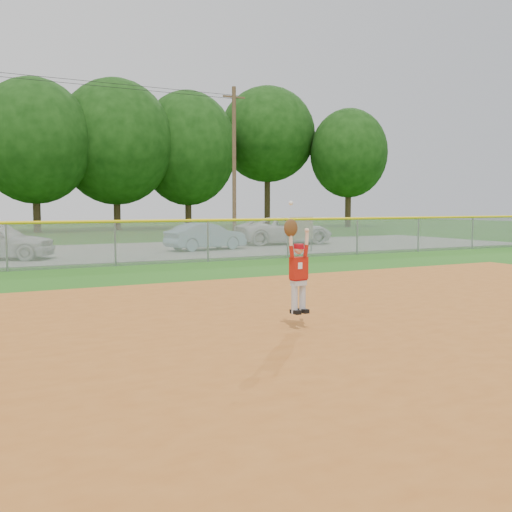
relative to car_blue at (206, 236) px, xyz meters
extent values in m
plane|color=#215814|center=(-5.24, -14.86, -0.64)|extent=(120.00, 120.00, 0.00)
cube|color=#A5571D|center=(-5.24, -17.86, -0.62)|extent=(24.00, 16.00, 0.04)
cube|color=gray|center=(-5.24, 1.14, -0.62)|extent=(44.00, 10.00, 0.03)
imported|color=#7DA5BB|center=(0.00, 0.00, 0.00)|extent=(3.88, 1.96, 1.22)
imported|color=white|center=(5.13, 1.78, 0.09)|extent=(5.27, 2.85, 1.40)
cylinder|color=gray|center=(2.40, -3.48, -0.06)|extent=(0.06, 0.06, 1.16)
cylinder|color=gray|center=(3.81, -2.85, -0.06)|extent=(0.06, 0.06, 1.16)
cube|color=beige|center=(3.10, -3.16, 0.42)|extent=(1.61, 0.75, 0.97)
cube|color=gray|center=(-5.24, -4.86, 0.11)|extent=(40.00, 0.03, 1.50)
cylinder|color=yellow|center=(-5.24, -4.86, 0.86)|extent=(40.00, 0.10, 0.10)
cylinder|color=gray|center=(-8.57, -4.86, 0.11)|extent=(0.06, 0.06, 1.50)
cylinder|color=gray|center=(-5.24, -4.86, 0.11)|extent=(0.06, 0.06, 1.50)
cylinder|color=gray|center=(-1.90, -4.86, 0.11)|extent=(0.06, 0.06, 1.50)
cylinder|color=gray|center=(1.43, -4.86, 0.11)|extent=(0.06, 0.06, 1.50)
cylinder|color=gray|center=(4.76, -4.86, 0.11)|extent=(0.06, 0.06, 1.50)
cylinder|color=gray|center=(8.10, -4.86, 0.11)|extent=(0.06, 0.06, 1.50)
cylinder|color=gray|center=(11.43, -4.86, 0.11)|extent=(0.06, 0.06, 1.50)
cylinder|color=#4C3823|center=(4.76, 7.14, 3.86)|extent=(0.24, 0.24, 9.00)
cube|color=#4C3823|center=(4.76, 7.14, 7.76)|extent=(1.40, 0.10, 0.10)
cylinder|color=black|center=(-4.24, 7.14, 7.66)|extent=(18.50, 0.02, 0.02)
cylinder|color=black|center=(-4.24, 7.14, 7.86)|extent=(18.50, 0.02, 0.02)
cylinder|color=#422D1C|center=(-4.70, 22.29, 1.68)|extent=(0.56, 0.56, 4.64)
ellipsoid|color=#193F0F|center=(-4.70, 22.29, 6.22)|extent=(8.57, 8.57, 9.43)
cylinder|color=#422D1C|center=(1.68, 23.49, 1.81)|extent=(0.56, 0.56, 4.89)
ellipsoid|color=#193F0F|center=(1.68, 23.49, 6.58)|extent=(9.41, 9.41, 10.28)
cylinder|color=#422D1C|center=(8.19, 24.16, 1.75)|extent=(0.56, 0.56, 4.78)
ellipsoid|color=#193F0F|center=(8.19, 24.16, 6.42)|extent=(8.62, 8.62, 10.06)
cylinder|color=#422D1C|center=(16.69, 25.09, 2.35)|extent=(0.56, 0.56, 5.99)
ellipsoid|color=#193F0F|center=(16.69, 25.09, 8.21)|extent=(9.18, 9.18, 9.14)
cylinder|color=#422D1C|center=(22.80, 20.29, 1.71)|extent=(0.56, 0.56, 4.69)
ellipsoid|color=#193F0F|center=(22.80, 20.29, 6.30)|extent=(7.23, 7.23, 8.32)
cylinder|color=silver|center=(-5.04, -16.11, -0.11)|extent=(0.12, 0.12, 0.47)
cylinder|color=silver|center=(-4.88, -16.08, -0.11)|extent=(0.12, 0.12, 0.47)
cube|color=black|center=(-5.04, -16.13, -0.32)|extent=(0.12, 0.20, 0.07)
cube|color=black|center=(-4.87, -16.11, -0.32)|extent=(0.12, 0.20, 0.07)
cube|color=silver|center=(-4.96, -16.09, 0.15)|extent=(0.26, 0.17, 0.09)
cube|color=maroon|center=(-4.96, -16.09, 0.21)|extent=(0.27, 0.18, 0.04)
cube|color=#AB180C|center=(-4.96, -16.09, 0.38)|extent=(0.30, 0.19, 0.36)
cube|color=white|center=(-4.98, -16.18, 0.43)|extent=(0.08, 0.02, 0.10)
sphere|color=beige|center=(-4.96, -16.09, 0.69)|extent=(0.18, 0.18, 0.16)
cylinder|color=#A00913|center=(-4.96, -16.09, 0.74)|extent=(0.19, 0.19, 0.08)
cube|color=#A00913|center=(-4.95, -16.18, 0.70)|extent=(0.14, 0.11, 0.02)
cylinder|color=#AB180C|center=(-5.11, -16.12, 0.66)|extent=(0.10, 0.08, 0.20)
cylinder|color=beige|center=(-5.13, -16.12, 0.85)|extent=(0.08, 0.07, 0.21)
ellipsoid|color=#4C2D14|center=(-5.13, -16.12, 1.03)|extent=(0.26, 0.15, 0.28)
sphere|color=white|center=(-5.13, -16.12, 1.43)|extent=(0.08, 0.08, 0.07)
cylinder|color=#AB180C|center=(-4.81, -16.07, 0.66)|extent=(0.10, 0.08, 0.20)
cylinder|color=beige|center=(-4.79, -16.07, 0.85)|extent=(0.08, 0.07, 0.21)
sphere|color=beige|center=(-4.79, -16.07, 0.99)|extent=(0.09, 0.09, 0.08)
camera|label=1|loc=(-9.73, -23.87, 1.38)|focal=40.00mm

